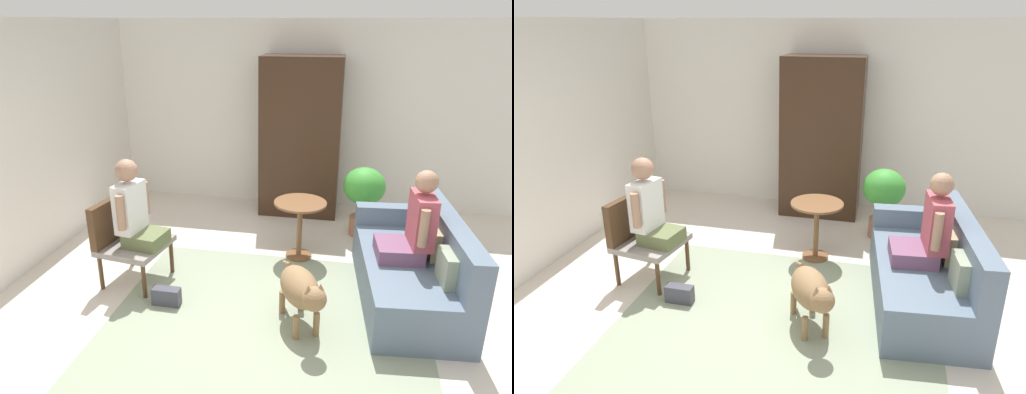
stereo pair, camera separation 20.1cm
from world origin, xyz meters
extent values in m
plane|color=beige|center=(0.00, 0.00, 0.00)|extent=(6.93, 6.93, 0.00)
cube|color=silver|center=(0.00, 2.95, 1.30)|extent=(5.94, 0.12, 2.59)
cube|color=silver|center=(-2.73, 0.30, 1.30)|extent=(0.12, 6.38, 2.59)
cube|color=gray|center=(0.02, -0.20, 0.00)|extent=(2.84, 2.57, 0.01)
cube|color=slate|center=(1.28, 0.46, 0.23)|extent=(1.02, 1.85, 0.46)
cube|color=slate|center=(1.62, 0.49, 0.66)|extent=(0.34, 1.79, 0.41)
cube|color=slate|center=(1.21, 1.25, 0.56)|extent=(0.87, 0.26, 0.21)
cube|color=gray|center=(1.53, 0.03, 0.60)|extent=(0.13, 0.33, 0.28)
cube|color=#C6B284|center=(1.48, 0.53, 0.60)|extent=(0.13, 0.34, 0.28)
cylinder|color=#4C331E|center=(-1.13, 0.51, 0.19)|extent=(0.04, 0.04, 0.37)
cylinder|color=#4C331E|center=(-1.21, -0.02, 0.19)|extent=(0.04, 0.04, 0.37)
cylinder|color=#4C331E|center=(-1.63, 0.58, 0.19)|extent=(0.04, 0.04, 0.37)
cylinder|color=#4C331E|center=(-1.70, 0.05, 0.19)|extent=(0.04, 0.04, 0.37)
cube|color=gray|center=(-1.42, 0.28, 0.40)|extent=(0.69, 0.72, 0.06)
cube|color=#4C331E|center=(-1.67, 0.32, 0.66)|extent=(0.17, 0.64, 0.44)
cube|color=#754A6B|center=(1.17, 0.45, 0.53)|extent=(0.45, 0.46, 0.14)
cube|color=#B24C59|center=(1.35, 0.46, 0.84)|extent=(0.22, 0.43, 0.49)
sphere|color=#A57A60|center=(1.35, 0.46, 1.21)|extent=(0.21, 0.21, 0.21)
cylinder|color=#A57A60|center=(1.33, 0.21, 0.87)|extent=(0.08, 0.08, 0.34)
cylinder|color=#A57A60|center=(1.29, 0.71, 0.87)|extent=(0.08, 0.08, 0.34)
cube|color=#5F6941|center=(-1.28, 0.26, 0.50)|extent=(0.42, 0.40, 0.14)
cube|color=white|center=(-1.44, 0.28, 0.82)|extent=(0.23, 0.37, 0.50)
sphere|color=#A57A60|center=(-1.44, 0.28, 1.20)|extent=(0.22, 0.22, 0.22)
cylinder|color=#A57A60|center=(-1.37, 0.49, 0.85)|extent=(0.08, 0.08, 0.35)
cylinder|color=#A57A60|center=(-1.43, 0.07, 0.85)|extent=(0.08, 0.08, 0.35)
cylinder|color=brown|center=(0.17, 1.14, 0.66)|extent=(0.58, 0.58, 0.02)
cylinder|color=brown|center=(0.17, 1.14, 0.33)|extent=(0.06, 0.06, 0.65)
cylinder|color=brown|center=(0.17, 1.14, 0.01)|extent=(0.30, 0.30, 0.03)
ellipsoid|color=olive|center=(0.31, -0.15, 0.38)|extent=(0.52, 0.64, 0.31)
sphere|color=olive|center=(0.46, -0.47, 0.47)|extent=(0.20, 0.20, 0.20)
cone|color=olive|center=(0.50, -0.44, 0.57)|extent=(0.06, 0.06, 0.06)
cone|color=olive|center=(0.41, -0.49, 0.57)|extent=(0.06, 0.06, 0.06)
cylinder|color=olive|center=(0.15, 0.18, 0.42)|extent=(0.11, 0.18, 0.10)
cylinder|color=olive|center=(0.48, -0.29, 0.11)|extent=(0.06, 0.06, 0.23)
cylinder|color=olive|center=(0.31, -0.37, 0.11)|extent=(0.06, 0.06, 0.23)
cylinder|color=olive|center=(0.31, 0.07, 0.11)|extent=(0.06, 0.06, 0.23)
cylinder|color=olive|center=(0.14, -0.01, 0.11)|extent=(0.06, 0.06, 0.23)
cylinder|color=#996047|center=(0.87, 1.90, 0.12)|extent=(0.30, 0.30, 0.24)
cylinder|color=brown|center=(0.87, 1.90, 0.34)|extent=(0.03, 0.03, 0.20)
ellipsoid|color=green|center=(0.87, 1.90, 0.65)|extent=(0.51, 0.51, 0.46)
cube|color=#382316|center=(0.01, 2.54, 1.07)|extent=(1.06, 0.56, 2.14)
cube|color=#3F3F4C|center=(-0.96, -0.09, 0.09)|extent=(0.27, 0.11, 0.18)
camera|label=1|loc=(0.63, -3.74, 2.55)|focal=33.16mm
camera|label=2|loc=(0.83, -3.69, 2.55)|focal=33.16mm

